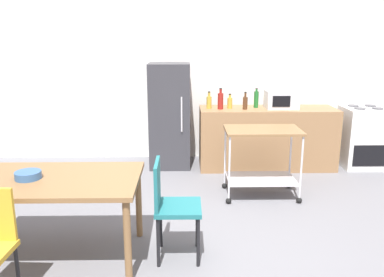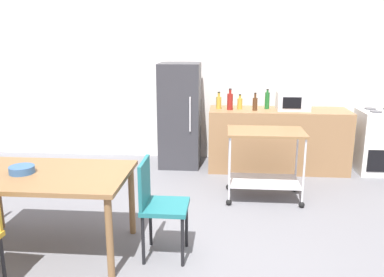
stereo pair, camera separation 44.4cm
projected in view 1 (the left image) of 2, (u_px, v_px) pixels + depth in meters
The scene contains 15 objects.
ground_plane at pixel (222, 258), 3.60m from camera, with size 12.00×12.00×0.00m, color slate.
back_wall at pixel (205, 67), 6.34m from camera, with size 8.40×0.12×2.90m, color white.
kitchen_counter at pixel (267, 138), 6.02m from camera, with size 2.00×0.64×0.90m, color olive.
dining_table at pixel (52, 187), 3.45m from camera, with size 1.50×0.90×0.75m.
chair_teal at pixel (171, 202), 3.51m from camera, with size 0.40×0.40×0.89m.
stove_oven at pixel (362, 137), 6.07m from camera, with size 0.60×0.61×0.92m.
refrigerator at pixel (170, 116), 6.02m from camera, with size 0.60×0.63×1.55m.
kitchen_cart at pixel (262, 151), 4.88m from camera, with size 0.91×0.57×0.85m.
bottle_hot_sauce at pixel (209, 102), 5.88m from camera, with size 0.08×0.08×0.25m.
bottle_soy_sauce at pixel (221, 101), 5.81m from camera, with size 0.08×0.08×0.30m.
bottle_sparkling_water at pixel (230, 103), 5.89m from camera, with size 0.07×0.07×0.21m.
bottle_vinegar at pixel (245, 103), 5.80m from camera, with size 0.07×0.07×0.25m.
bottle_soda at pixel (256, 99), 5.93m from camera, with size 0.07×0.07×0.29m.
microwave at pixel (281, 100), 5.87m from camera, with size 0.46×0.35×0.26m.
fruit_bowl at pixel (28, 175), 3.41m from camera, with size 0.22×0.22×0.06m, color #33598C.
Camera 1 is at (-0.32, -3.22, 1.92)m, focal length 37.65 mm.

